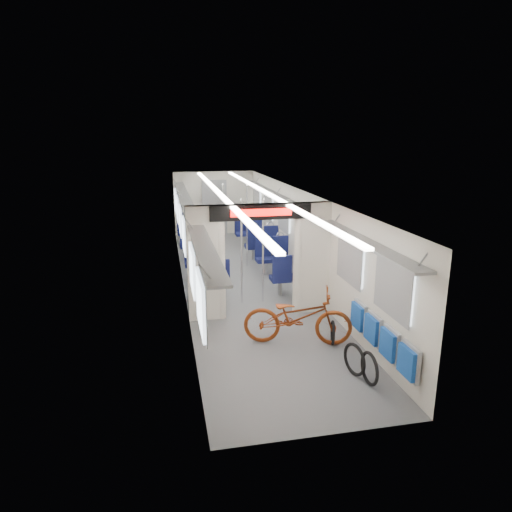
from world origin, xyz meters
The scene contains 14 objects.
carriage centered at (0.00, -0.27, 1.50)m, with size 12.00×12.02×2.31m.
bicycle centered at (0.37, -3.45, 0.50)m, with size 0.67×1.91×1.00m, color maroon.
flip_bench centered at (1.35, -4.64, 0.58)m, with size 0.12×2.09×0.50m.
bike_hoop_a centered at (1.02, -5.00, 0.24)m, with size 0.52×0.52×0.05m, color black.
bike_hoop_b centered at (0.91, -4.69, 0.24)m, with size 0.52×0.52×0.05m, color black.
bike_hoop_c centered at (0.97, -3.61, 0.19)m, with size 0.44×0.44×0.05m, color black.
seat_bay_near_left centered at (-0.93, -0.15, 0.53)m, with size 0.89×1.99×1.08m.
seat_bay_near_right centered at (0.93, -0.13, 0.54)m, with size 0.91×2.07×1.10m.
seat_bay_far_left centered at (-0.93, 3.62, 0.58)m, with size 0.96×2.33×1.18m.
seat_bay_far_right centered at (0.93, 3.10, 0.57)m, with size 0.95×2.25×1.15m.
stanchion_near_left centered at (-0.24, -1.26, 1.15)m, with size 0.04×0.04×2.30m, color silver.
stanchion_near_right centered at (0.22, -1.28, 1.15)m, with size 0.04×0.04×2.30m, color silver.
stanchion_far_left centered at (-0.22, 1.77, 1.15)m, with size 0.04×0.04×2.30m, color silver.
stanchion_far_right centered at (0.40, 1.58, 1.15)m, with size 0.04×0.04×2.30m, color silver.
Camera 1 is at (-1.85, -10.60, 3.61)m, focal length 32.00 mm.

